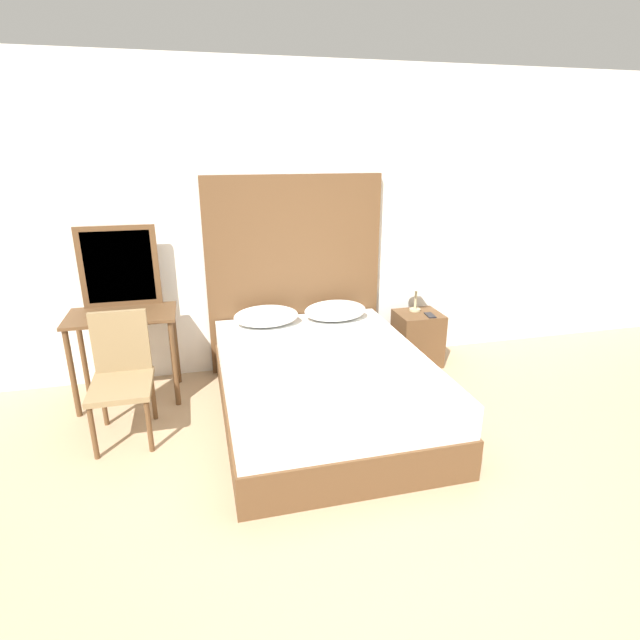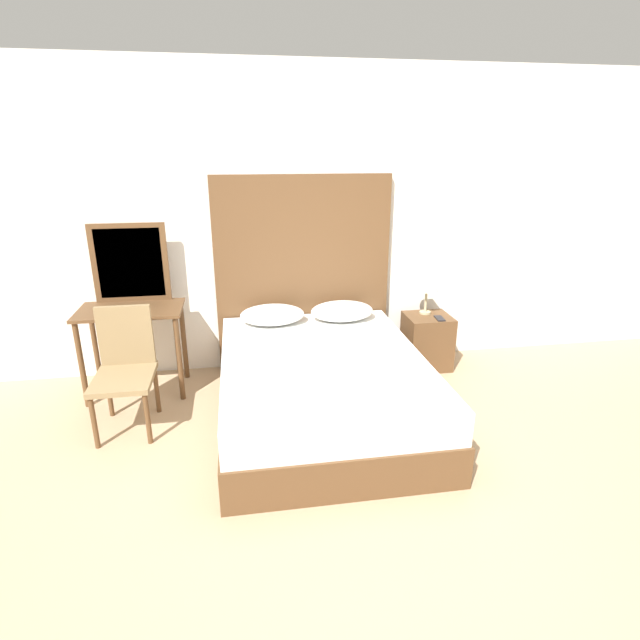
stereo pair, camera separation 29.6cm
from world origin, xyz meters
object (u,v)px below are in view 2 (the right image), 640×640
(vanity_desk, at_px, (132,325))
(bed, at_px, (322,387))
(nightstand, at_px, (427,341))
(phone_on_bed, at_px, (290,365))
(chair, at_px, (125,364))
(table_lamp, at_px, (427,284))
(phone_on_nightstand, at_px, (440,318))

(vanity_desk, bearing_deg, bed, -25.25)
(nightstand, relative_size, vanity_desk, 0.61)
(phone_on_bed, xyz_separation_m, nightstand, (1.40, 0.92, -0.27))
(bed, xyz_separation_m, vanity_desk, (-1.48, 0.70, 0.35))
(chair, bearing_deg, nightstand, 13.36)
(vanity_desk, bearing_deg, chair, -86.83)
(bed, height_order, nightstand, bed)
(bed, relative_size, nightstand, 3.97)
(table_lamp, distance_m, vanity_desk, 2.63)
(nightstand, distance_m, phone_on_nightstand, 0.29)
(bed, relative_size, vanity_desk, 2.43)
(phone_on_bed, relative_size, table_lamp, 0.44)
(nightstand, height_order, phone_on_nightstand, phone_on_nightstand)
(phone_on_bed, xyz_separation_m, chair, (-1.20, 0.30, -0.04))
(phone_on_nightstand, bearing_deg, nightstand, 125.26)
(phone_on_bed, height_order, phone_on_nightstand, phone_on_bed)
(vanity_desk, bearing_deg, phone_on_bed, -34.26)
(phone_on_bed, height_order, chair, chair)
(nightstand, height_order, chair, chair)
(table_lamp, relative_size, chair, 0.42)
(phone_on_bed, distance_m, table_lamp, 1.73)
(table_lamp, xyz_separation_m, chair, (-2.59, -0.69, -0.31))
(phone_on_nightstand, bearing_deg, bed, -150.46)
(table_lamp, bearing_deg, phone_on_bed, -144.42)
(phone_on_nightstand, height_order, vanity_desk, vanity_desk)
(phone_on_bed, bearing_deg, nightstand, 33.28)
(vanity_desk, relative_size, chair, 0.93)
(bed, xyz_separation_m, phone_on_nightstand, (1.21, 0.69, 0.26))
(phone_on_bed, bearing_deg, bed, 27.99)
(bed, bearing_deg, table_lamp, 37.12)
(bed, relative_size, table_lamp, 5.46)
(phone_on_nightstand, height_order, chair, chair)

